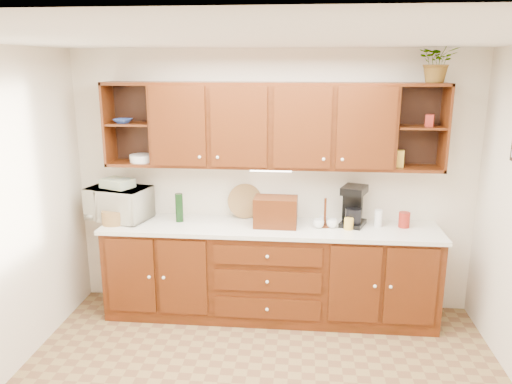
% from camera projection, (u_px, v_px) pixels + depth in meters
% --- Properties ---
extents(ceiling, '(4.00, 4.00, 0.00)m').
position_uv_depth(ceiling, '(255.00, 39.00, 3.00)').
color(ceiling, white).
rests_on(ceiling, back_wall).
extents(back_wall, '(4.00, 0.00, 4.00)m').
position_uv_depth(back_wall, '(272.00, 182.00, 5.01)').
color(back_wall, beige).
rests_on(back_wall, floor).
extents(base_cabinets, '(3.20, 0.60, 0.90)m').
position_uv_depth(base_cabinets, '(270.00, 273.00, 4.93)').
color(base_cabinets, '#351706').
rests_on(base_cabinets, floor).
extents(countertop, '(3.24, 0.64, 0.04)m').
position_uv_depth(countertop, '(270.00, 228.00, 4.81)').
color(countertop, white).
rests_on(countertop, base_cabinets).
extents(upper_cabinets, '(3.20, 0.33, 0.80)m').
position_uv_depth(upper_cabinets, '(273.00, 125.00, 4.71)').
color(upper_cabinets, '#351706').
rests_on(upper_cabinets, back_wall).
extents(undercabinet_light, '(0.40, 0.05, 0.02)m').
position_uv_depth(undercabinet_light, '(271.00, 170.00, 4.76)').
color(undercabinet_light, white).
rests_on(undercabinet_light, upper_cabinets).
extents(wicker_basket, '(0.24, 0.24, 0.14)m').
position_uv_depth(wicker_basket, '(113.00, 217.00, 4.85)').
color(wicker_basket, olive).
rests_on(wicker_basket, countertop).
extents(microwave, '(0.67, 0.53, 0.33)m').
position_uv_depth(microwave, '(119.00, 203.00, 4.98)').
color(microwave, '#EEE7CE').
rests_on(microwave, countertop).
extents(towel_stack, '(0.35, 0.31, 0.09)m').
position_uv_depth(towel_stack, '(117.00, 183.00, 4.93)').
color(towel_stack, '#DBC767').
rests_on(towel_stack, microwave).
extents(wine_bottle, '(0.08, 0.08, 0.28)m').
position_uv_depth(wine_bottle, '(179.00, 208.00, 4.90)').
color(wine_bottle, black).
rests_on(wine_bottle, countertop).
extents(woven_tray, '(0.36, 0.18, 0.35)m').
position_uv_depth(woven_tray, '(245.00, 217.00, 5.07)').
color(woven_tray, olive).
rests_on(woven_tray, countertop).
extents(bread_box, '(0.41, 0.27, 0.29)m').
position_uv_depth(bread_box, '(276.00, 212.00, 4.76)').
color(bread_box, '#351706').
rests_on(bread_box, countertop).
extents(mug_tree, '(0.27, 0.26, 0.28)m').
position_uv_depth(mug_tree, '(325.00, 222.00, 4.77)').
color(mug_tree, '#351706').
rests_on(mug_tree, countertop).
extents(canister_red, '(0.13, 0.13, 0.15)m').
position_uv_depth(canister_red, '(404.00, 220.00, 4.75)').
color(canister_red, maroon).
rests_on(canister_red, countertop).
extents(canister_white, '(0.08, 0.08, 0.17)m').
position_uv_depth(canister_white, '(378.00, 218.00, 4.76)').
color(canister_white, white).
rests_on(canister_white, countertop).
extents(canister_yellow, '(0.09, 0.09, 0.11)m').
position_uv_depth(canister_yellow, '(349.00, 224.00, 4.69)').
color(canister_yellow, gold).
rests_on(canister_yellow, countertop).
extents(coffee_maker, '(0.29, 0.33, 0.39)m').
position_uv_depth(coffee_maker, '(353.00, 206.00, 4.80)').
color(coffee_maker, black).
rests_on(coffee_maker, countertop).
extents(bowl_stack, '(0.20, 0.20, 0.04)m').
position_uv_depth(bowl_stack, '(123.00, 121.00, 4.79)').
color(bowl_stack, '#294698').
rests_on(bowl_stack, upper_cabinets).
extents(plate_stack, '(0.29, 0.29, 0.07)m').
position_uv_depth(plate_stack, '(141.00, 158.00, 4.89)').
color(plate_stack, white).
rests_on(plate_stack, upper_cabinets).
extents(pantry_box_yellow, '(0.09, 0.08, 0.16)m').
position_uv_depth(pantry_box_yellow, '(399.00, 159.00, 4.64)').
color(pantry_box_yellow, gold).
rests_on(pantry_box_yellow, upper_cabinets).
extents(pantry_box_red, '(0.09, 0.08, 0.11)m').
position_uv_depth(pantry_box_red, '(430.00, 120.00, 4.54)').
color(pantry_box_red, maroon).
rests_on(pantry_box_red, upper_cabinets).
extents(potted_plant, '(0.38, 0.34, 0.37)m').
position_uv_depth(potted_plant, '(438.00, 61.00, 4.37)').
color(potted_plant, '#999999').
rests_on(potted_plant, upper_cabinets).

